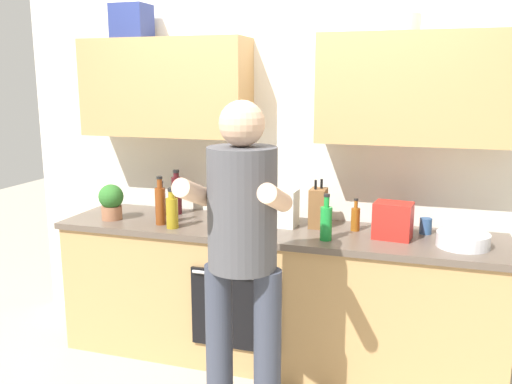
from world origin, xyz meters
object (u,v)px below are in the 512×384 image
bottle_vinegar (160,204)px  cup_tea (426,226)px  person_standing (242,246)px  knife_block (318,208)px  bottle_syrup (355,218)px  grocery_bag_crisps (393,221)px  bottle_oil (172,211)px  bottle_soy (161,201)px  bottle_soda (326,222)px  cup_coffee (241,216)px  mixing_bowl (463,240)px  bottle_wine (177,194)px  cup_ceramic (248,222)px  potted_herb (111,201)px  grocery_bag_produce (278,208)px

bottle_vinegar → cup_tea: 1.68m
person_standing → knife_block: 0.94m
bottle_vinegar → bottle_syrup: size_ratio=1.56×
person_standing → grocery_bag_crisps: 1.05m
bottle_oil → knife_block: knife_block is taller
bottle_syrup → grocery_bag_crisps: 0.25m
bottle_soy → bottle_syrup: bottle_soy is taller
bottle_vinegar → bottle_soda: bearing=-1.5°
cup_coffee → bottle_soda: bearing=-21.6°
mixing_bowl → bottle_oil: bearing=-175.7°
bottle_wine → cup_ceramic: 0.66m
bottle_syrup → cup_coffee: (-0.75, -0.02, -0.04)m
cup_ceramic → potted_herb: 0.97m
bottle_oil → bottle_vinegar: size_ratio=0.82×
grocery_bag_produce → bottle_syrup: bearing=3.2°
grocery_bag_crisps → grocery_bag_produce: bearing=174.4°
bottle_wine → grocery_bag_crisps: (1.49, -0.16, -0.03)m
potted_herb → bottle_oil: bearing=-9.2°
grocery_bag_crisps → bottle_soy: bearing=177.1°
bottle_wine → cup_tea: bottle_wine is taller
person_standing → knife_block: (0.19, 0.92, -0.00)m
bottle_soda → cup_coffee: bearing=158.4°
cup_tea → mixing_bowl: cup_tea is taller
bottle_oil → bottle_wine: size_ratio=0.83×
cup_tea → mixing_bowl: size_ratio=0.33×
bottle_vinegar → cup_coffee: (0.48, 0.21, -0.09)m
cup_coffee → bottle_wine: bearing=171.2°
mixing_bowl → grocery_bag_produce: 1.13m
bottle_wine → bottle_vinegar: bottle_vinegar is taller
knife_block → person_standing: bearing=-101.9°
potted_herb → grocery_bag_crisps: 1.85m
bottle_soda → potted_herb: bearing=178.1°
cup_ceramic → grocery_bag_produce: (0.15, 0.15, 0.07)m
bottle_wine → bottle_vinegar: 0.29m
knife_block → mixing_bowl: bearing=-11.0°
cup_tea → bottle_syrup: bearing=-171.7°
cup_ceramic → mixing_bowl: cup_ceramic is taller
bottle_wine → bottle_syrup: bearing=-2.8°
mixing_bowl → grocery_bag_crisps: (-0.39, 0.06, 0.07)m
bottle_wine → bottle_soda: bearing=-16.0°
person_standing → grocery_bag_crisps: person_standing is taller
cup_tea → bottle_vinegar: bearing=-170.0°
bottle_vinegar → knife_block: (0.99, 0.24, -0.01)m
cup_coffee → mixing_bowl: size_ratio=0.29×
bottle_soda → cup_tea: (0.56, 0.32, -0.06)m
mixing_bowl → knife_block: knife_block is taller
bottle_soda → bottle_syrup: bearing=61.9°
bottle_soy → cup_ceramic: 0.71m
bottle_wine → grocery_bag_crisps: bottle_wine is taller
person_standing → bottle_soda: size_ratio=6.25×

